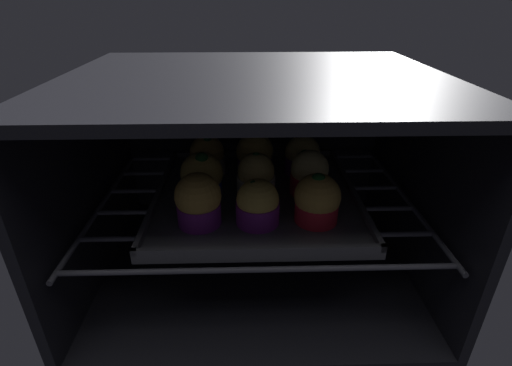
{
  "coord_description": "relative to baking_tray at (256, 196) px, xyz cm",
  "views": [
    {
      "loc": [
        -1.62,
        -36.35,
        46.9
      ],
      "look_at": [
        0.0,
        21.33,
        17.26
      ],
      "focal_mm": 26.33,
      "sensor_mm": 36.0,
      "label": 1
    }
  ],
  "objects": [
    {
      "name": "muffin_row1_col2",
      "position": [
        9.21,
        0.19,
        4.14
      ],
      "size": [
        6.63,
        6.63,
        7.85
      ],
      "color": "red",
      "rests_on": "baking_tray"
    },
    {
      "name": "muffin_row0_col0",
      "position": [
        -8.85,
        -9.05,
        4.38
      ],
      "size": [
        6.97,
        6.97,
        8.23
      ],
      "color": "#7A238C",
      "rests_on": "baking_tray"
    },
    {
      "name": "baking_tray",
      "position": [
        0.0,
        0.0,
        0.0
      ],
      "size": [
        34.51,
        34.51,
        2.2
      ],
      "color": "#4C4C51",
      "rests_on": "oven_rack"
    },
    {
      "name": "muffin_row0_col1",
      "position": [
        -0.18,
        -9.12,
        3.71
      ],
      "size": [
        6.63,
        6.63,
        7.14
      ],
      "color": "#7A238C",
      "rests_on": "baking_tray"
    },
    {
      "name": "muffin_row1_col1",
      "position": [
        -0.18,
        -0.16,
        3.98
      ],
      "size": [
        6.63,
        6.63,
        7.77
      ],
      "color": "silver",
      "rests_on": "baking_tray"
    },
    {
      "name": "oven_rack",
      "position": [
        0.0,
        0.67,
        -1.08
      ],
      "size": [
        54.8,
        42.0,
        0.8
      ],
      "color": "#51515B",
      "rests_on": "oven_cavity"
    },
    {
      "name": "muffin_row0_col2",
      "position": [
        8.98,
        -8.83,
        4.09
      ],
      "size": [
        7.04,
        7.04,
        8.06
      ],
      "color": "red",
      "rests_on": "baking_tray"
    },
    {
      "name": "muffin_row2_col1",
      "position": [
        -0.11,
        8.61,
        4.21
      ],
      "size": [
        7.09,
        7.09,
        8.06
      ],
      "color": "#7A238C",
      "rests_on": "baking_tray"
    },
    {
      "name": "muffin_row1_col0",
      "position": [
        -9.19,
        -0.21,
        4.07
      ],
      "size": [
        7.27,
        7.27,
        8.23
      ],
      "color": "#1928B7",
      "rests_on": "baking_tray"
    },
    {
      "name": "muffin_row2_col2",
      "position": [
        9.18,
        8.51,
        3.95
      ],
      "size": [
        6.71,
        6.71,
        7.49
      ],
      "color": "#7A238C",
      "rests_on": "baking_tray"
    },
    {
      "name": "muffin_row2_col0",
      "position": [
        -9.11,
        8.65,
        3.96
      ],
      "size": [
        6.63,
        6.63,
        7.71
      ],
      "color": "silver",
      "rests_on": "baking_tray"
    },
    {
      "name": "oven_cavity",
      "position": [
        0.0,
        4.91,
        2.32
      ],
      "size": [
        59.0,
        47.0,
        37.0
      ],
      "color": "black",
      "rests_on": "ground"
    }
  ]
}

